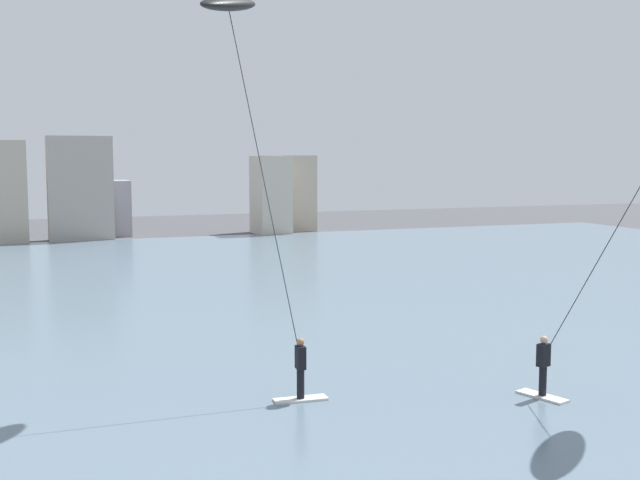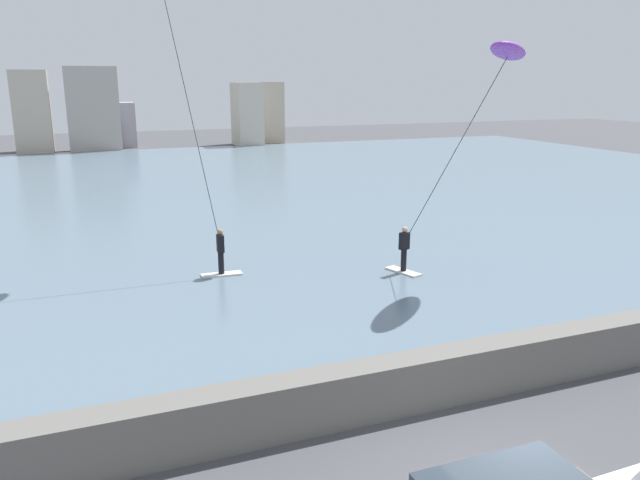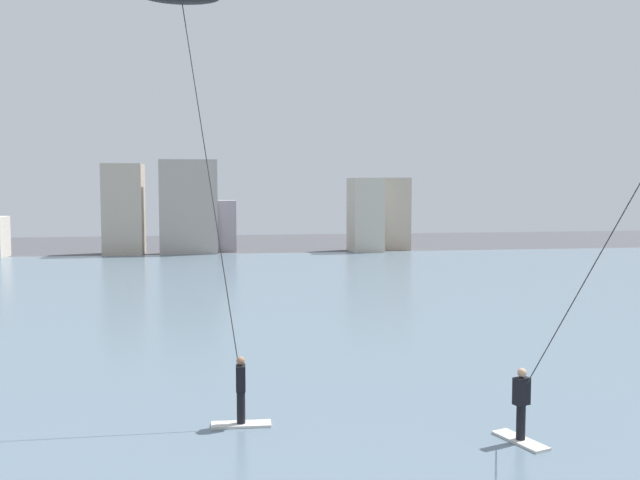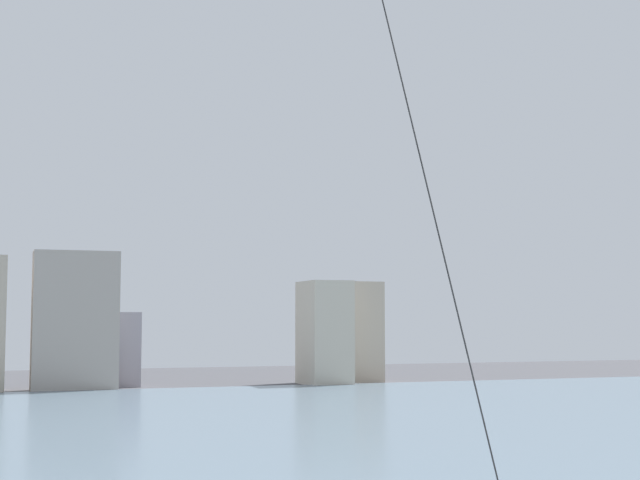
{
  "view_description": "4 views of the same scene",
  "coord_description": "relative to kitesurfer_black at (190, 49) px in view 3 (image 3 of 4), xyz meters",
  "views": [
    {
      "loc": [
        -8.22,
        -5.29,
        6.41
      ],
      "look_at": [
        -2.57,
        9.55,
        4.72
      ],
      "focal_mm": 44.46,
      "sensor_mm": 36.0,
      "label": 1
    },
    {
      "loc": [
        -5.97,
        -6.75,
        6.66
      ],
      "look_at": [
        0.55,
        9.68,
        2.09
      ],
      "focal_mm": 34.84,
      "sensor_mm": 36.0,
      "label": 2
    },
    {
      "loc": [
        -2.29,
        -2.71,
        5.71
      ],
      "look_at": [
        0.19,
        12.93,
        4.5
      ],
      "focal_mm": 39.62,
      "sensor_mm": 36.0,
      "label": 3
    },
    {
      "loc": [
        -8.25,
        2.26,
        4.05
      ],
      "look_at": [
        -3.25,
        16.57,
        5.33
      ],
      "focal_mm": 52.38,
      "sensor_mm": 36.0,
      "label": 4
    }
  ],
  "objects": [
    {
      "name": "water_bay",
      "position": [
        2.7,
        14.9,
        -9.04
      ],
      "size": [
        84.0,
        52.0,
        0.1
      ],
      "primitive_type": "cube",
      "color": "slate",
      "rests_on": "ground"
    },
    {
      "name": "kitesurfer_black",
      "position": [
        0.0,
        0.0,
        0.0
      ],
      "size": [
        3.19,
        3.48,
        10.78
      ],
      "color": "silver",
      "rests_on": "water_bay"
    },
    {
      "name": "far_shore_buildings",
      "position": [
        3.13,
        42.45,
        -5.83
      ],
      "size": [
        37.04,
        6.24,
        7.89
      ],
      "color": "beige",
      "rests_on": "ground"
    }
  ]
}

